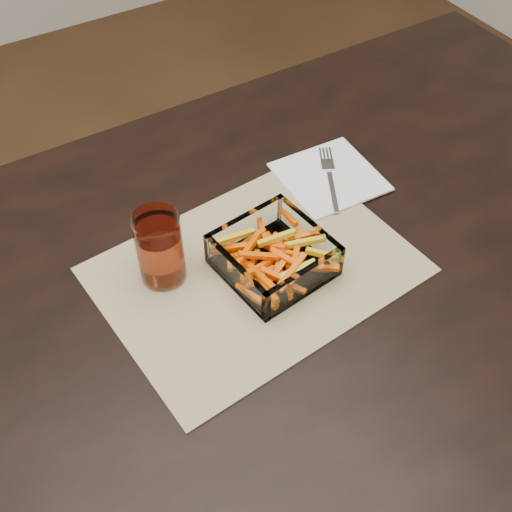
# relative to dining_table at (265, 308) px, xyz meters

# --- Properties ---
(dining_table) EXTENTS (1.60, 0.90, 0.75)m
(dining_table) POSITION_rel_dining_table_xyz_m (0.00, 0.00, 0.00)
(dining_table) COLOR black
(dining_table) RESTS_ON ground
(placemat) EXTENTS (0.48, 0.37, 0.00)m
(placemat) POSITION_rel_dining_table_xyz_m (-0.01, 0.01, 0.09)
(placemat) COLOR tan
(placemat) RESTS_ON dining_table
(glass_bowl) EXTENTS (0.16, 0.16, 0.06)m
(glass_bowl) POSITION_rel_dining_table_xyz_m (0.01, -0.00, 0.11)
(glass_bowl) COLOR white
(glass_bowl) RESTS_ON placemat
(tumbler) EXTENTS (0.07, 0.07, 0.12)m
(tumbler) POSITION_rel_dining_table_xyz_m (-0.13, 0.07, 0.15)
(tumbler) COLOR white
(tumbler) RESTS_ON placemat
(napkin) EXTENTS (0.17, 0.17, 0.00)m
(napkin) POSITION_rel_dining_table_xyz_m (0.20, 0.12, 0.09)
(napkin) COLOR white
(napkin) RESTS_ON placemat
(fork) EXTENTS (0.09, 0.15, 0.00)m
(fork) POSITION_rel_dining_table_xyz_m (0.20, 0.12, 0.10)
(fork) COLOR silver
(fork) RESTS_ON napkin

